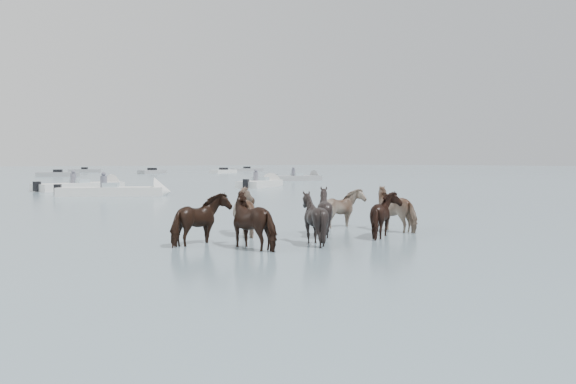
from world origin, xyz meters
TOP-DOWN VIEW (x-y plane):
  - ground at (0.00, 0.00)m, footprint 400.00×400.00m
  - pony_herd at (0.69, 2.00)m, footprint 7.42×4.04m
  - swimming_pony at (6.06, 12.62)m, footprint 0.72×0.44m
  - motorboat_b at (4.30, 22.08)m, footprint 6.06×4.33m
  - motorboat_c at (5.21, 30.17)m, footprint 6.79×3.55m
  - motorboat_d at (17.08, 26.77)m, footprint 5.67×4.41m
  - motorboat_e at (28.17, 35.69)m, footprint 5.64×2.14m

SIDE VIEW (x-z plane):
  - ground at x=0.00m, z-range 0.00..0.00m
  - swimming_pony at x=6.06m, z-range -0.12..0.32m
  - motorboat_c at x=5.21m, z-range -0.74..1.18m
  - motorboat_b at x=4.30m, z-range -0.74..1.18m
  - motorboat_d at x=17.08m, z-range -0.74..1.18m
  - motorboat_e at x=28.17m, z-range -0.73..1.19m
  - pony_herd at x=0.69m, z-range -0.15..1.23m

